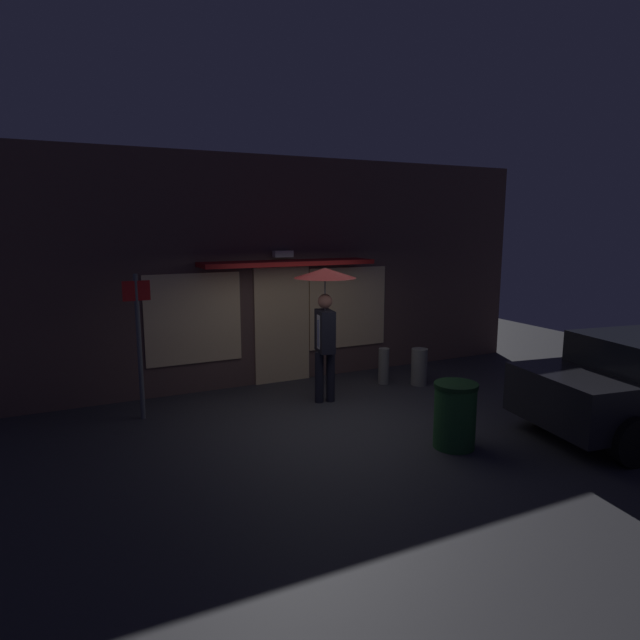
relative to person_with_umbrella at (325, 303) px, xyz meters
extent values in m
plane|color=#2D2D33|center=(-0.18, -0.73, -1.70)|extent=(18.00, 18.00, 0.00)
cube|color=brown|center=(-0.18, 1.62, 0.41)|extent=(10.91, 0.30, 4.22)
cube|color=#F9D199|center=(-0.18, 1.45, -0.60)|extent=(1.10, 0.04, 2.20)
cube|color=#F9D199|center=(-1.85, 1.45, -0.35)|extent=(1.69, 0.04, 1.60)
cube|color=#F9D199|center=(1.23, 1.45, -0.35)|extent=(1.69, 0.04, 1.60)
cube|color=white|center=(-0.18, 1.37, 0.75)|extent=(0.36, 0.16, 0.12)
cube|color=maroon|center=(-0.18, 1.12, 0.60)|extent=(3.20, 0.70, 0.08)
cylinder|color=black|center=(0.10, -0.02, -1.26)|extent=(0.15, 0.15, 0.87)
cylinder|color=black|center=(-0.10, 0.02, -1.26)|extent=(0.15, 0.15, 0.87)
cube|color=black|center=(0.00, 0.00, -0.47)|extent=(0.31, 0.49, 0.71)
cube|color=silver|center=(-0.13, -0.02, -0.47)|extent=(0.04, 0.14, 0.56)
cube|color=navy|center=(-0.13, -0.02, -0.49)|extent=(0.03, 0.05, 0.45)
sphere|color=#BB735D|center=(0.00, 0.00, 0.03)|extent=(0.24, 0.24, 0.24)
cylinder|color=slate|center=(0.00, 0.00, 0.07)|extent=(0.02, 0.02, 1.02)
cone|color=#4C0C0C|center=(0.00, 0.00, 0.50)|extent=(1.03, 1.03, 0.16)
cylinder|color=black|center=(2.57, -2.25, -1.38)|extent=(0.67, 0.31, 0.64)
cylinder|color=black|center=(2.33, -3.90, -1.38)|extent=(0.67, 0.31, 0.64)
cylinder|color=#595B60|center=(-2.91, 0.49, -0.57)|extent=(0.07, 0.07, 2.25)
cube|color=red|center=(-2.91, 0.47, 0.31)|extent=(0.40, 0.02, 0.30)
cylinder|color=slate|center=(1.48, 0.47, -1.35)|extent=(0.20, 0.20, 0.69)
cylinder|color=slate|center=(2.05, 0.13, -1.35)|extent=(0.30, 0.30, 0.69)
cylinder|color=#1E4C23|center=(0.72, -2.48, -1.28)|extent=(0.56, 0.56, 0.83)
cylinder|color=black|center=(0.72, -2.48, -0.83)|extent=(0.59, 0.59, 0.06)
camera|label=1|loc=(-3.93, -7.93, 1.26)|focal=30.38mm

